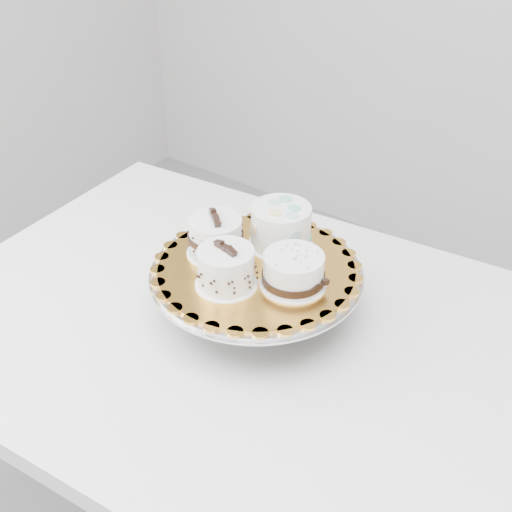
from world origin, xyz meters
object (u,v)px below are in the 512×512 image
Objects in this scene: cake_dots at (281,226)px; cake_ribbon at (294,271)px; cake_board at (256,268)px; table at (260,358)px; cake_banded at (216,238)px; cake_stand at (256,283)px; cake_swirl at (226,269)px.

cake_dots reaches higher than cake_ribbon.
cake_dots is at bearing 94.10° from cake_board.
table is 0.24m from cake_banded.
cake_ribbon reaches higher than table.
cake_banded reaches higher than cake_board.
cake_board is 0.09m from cake_banded.
cake_board is 2.64× the size of cake_dots.
cake_banded reaches higher than cake_ribbon.
cake_swirl reaches higher than cake_stand.
table is 11.91× the size of cake_swirl.
table is 9.91× the size of cake_banded.
cake_board is at bearing -170.22° from cake_ribbon.
cake_ribbon reaches higher than cake_stand.
cake_board is (-0.03, 0.03, 0.18)m from table.
cake_swirl is 0.10m from cake_banded.
table is 0.22m from cake_swirl.
cake_board is at bearing 44.59° from cake_banded.
cake_banded is at bearing -165.37° from cake_ribbon.
cake_swirl is 0.90× the size of cake_ribbon.
cake_dots is (0.08, 0.09, 0.01)m from cake_banded.
table is at bearing -44.31° from cake_board.
table is 0.22m from cake_ribbon.
cake_stand is at bearing 129.96° from table.
cake_ribbon is (0.08, -0.01, 0.03)m from cake_board.
cake_ribbon is at bearing -3.52° from cake_stand.
cake_board is at bearing -71.86° from cake_dots.
cake_board is 2.82× the size of cake_ribbon.
cake_dots is (0.00, 0.16, 0.01)m from cake_swirl.
cake_board is at bearing 90.00° from cake_stand.
cake_stand is 0.04m from cake_board.
cake_banded is at bearing 150.86° from cake_swirl.
table is 10.76× the size of cake_ribbon.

